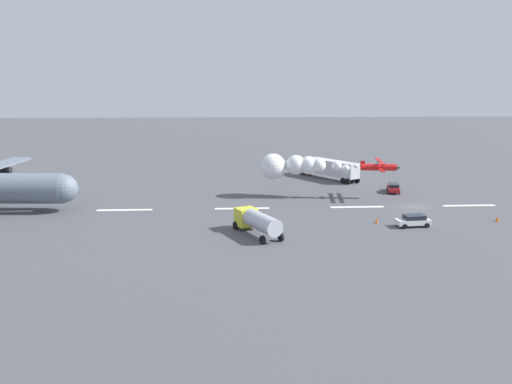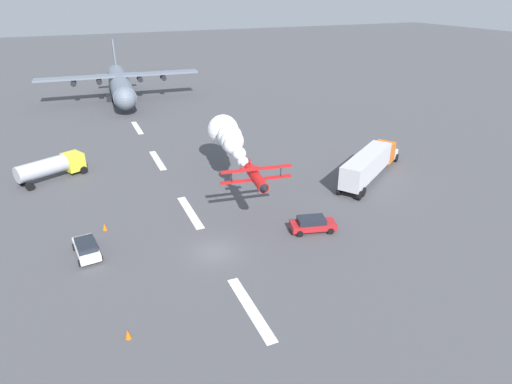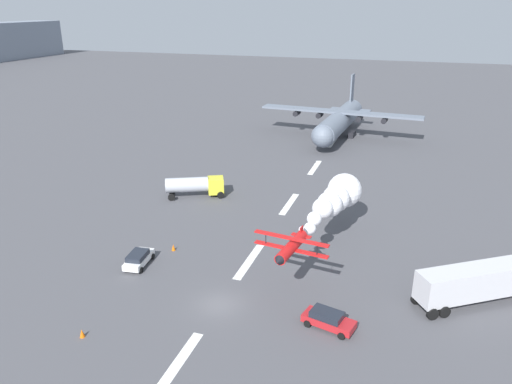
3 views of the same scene
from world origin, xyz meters
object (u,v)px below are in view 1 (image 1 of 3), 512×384
(stunt_biplane_red, at_px, (295,166))
(traffic_cone_near, at_px, (497,219))
(airport_staff_sedan, at_px, (413,220))
(traffic_cone_far, at_px, (377,220))
(followme_car_yellow, at_px, (393,187))
(fuel_tanker_truck, at_px, (257,221))
(semi_truck_orange, at_px, (327,168))

(stunt_biplane_red, relative_size, traffic_cone_near, 29.52)
(airport_staff_sedan, bearing_deg, traffic_cone_far, -25.11)
(followme_car_yellow, xyz_separation_m, traffic_cone_far, (8.46, 19.16, -0.44))
(fuel_tanker_truck, bearing_deg, airport_staff_sedan, -172.55)
(semi_truck_orange, height_order, followme_car_yellow, semi_truck_orange)
(airport_staff_sedan, bearing_deg, semi_truck_orange, -82.60)
(stunt_biplane_red, bearing_deg, airport_staff_sedan, 124.69)
(semi_truck_orange, relative_size, traffic_cone_near, 19.28)
(stunt_biplane_red, distance_m, airport_staff_sedan, 22.96)
(semi_truck_orange, bearing_deg, followme_car_yellow, 123.30)
(semi_truck_orange, height_order, fuel_tanker_truck, semi_truck_orange)
(stunt_biplane_red, relative_size, traffic_cone_far, 29.52)
(semi_truck_orange, bearing_deg, stunt_biplane_red, 62.26)
(semi_truck_orange, xyz_separation_m, airport_staff_sedan, (-4.48, 34.47, -1.33))
(fuel_tanker_truck, relative_size, traffic_cone_near, 11.31)
(fuel_tanker_truck, relative_size, airport_staff_sedan, 1.89)
(stunt_biplane_red, height_order, fuel_tanker_truck, stunt_biplane_red)
(traffic_cone_near, bearing_deg, fuel_tanker_truck, 7.92)
(stunt_biplane_red, bearing_deg, traffic_cone_near, 146.16)
(traffic_cone_far, bearing_deg, fuel_tanker_truck, 16.01)
(stunt_biplane_red, bearing_deg, fuel_tanker_truck, 71.01)
(semi_truck_orange, distance_m, traffic_cone_far, 32.57)
(semi_truck_orange, bearing_deg, traffic_cone_far, 90.56)
(traffic_cone_near, bearing_deg, traffic_cone_far, -0.37)
(semi_truck_orange, distance_m, followme_car_yellow, 16.04)
(followme_car_yellow, xyz_separation_m, airport_staff_sedan, (4.30, 21.11, -0.00))
(fuel_tanker_truck, xyz_separation_m, traffic_cone_far, (-15.98, -4.58, -1.36))
(semi_truck_orange, relative_size, fuel_tanker_truck, 1.71)
(followme_car_yellow, bearing_deg, airport_staff_sedan, 78.48)
(airport_staff_sedan, distance_m, traffic_cone_far, 4.61)
(stunt_biplane_red, bearing_deg, followme_car_yellow, -171.53)
(traffic_cone_near, bearing_deg, semi_truck_orange, -63.10)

